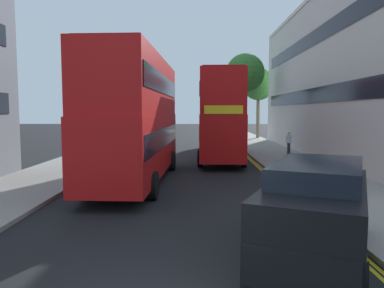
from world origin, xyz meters
TOP-DOWN VIEW (x-y plane):
  - sidewalk_right at (6.50, 16.00)m, footprint 4.00×80.00m
  - sidewalk_left at (-6.50, 16.00)m, footprint 4.00×80.00m
  - kerb_line_outer at (4.40, 14.00)m, footprint 0.10×56.00m
  - kerb_line_inner at (4.24, 14.00)m, footprint 0.10×56.00m
  - double_decker_bus_away at (-2.00, 11.70)m, footprint 3.09×10.89m
  - double_decker_bus_oncoming at (2.29, 19.58)m, footprint 3.08×10.88m
  - taxi_minivan at (3.21, 2.79)m, footprint 3.66×5.15m
  - pedestrian_far at (7.21, 21.07)m, footprint 0.34×0.22m
  - street_tree_near at (5.33, 30.62)m, footprint 3.66×3.66m
  - street_tree_mid at (7.90, 38.33)m, footprint 3.74×3.74m
  - townhouse_terrace_right at (13.50, 21.50)m, footprint 10.08×28.00m

SIDE VIEW (x-z plane):
  - kerb_line_outer at x=4.40m, z-range 0.00..0.01m
  - kerb_line_inner at x=4.24m, z-range 0.00..0.01m
  - sidewalk_right at x=6.50m, z-range 0.00..0.14m
  - sidewalk_left at x=-6.50m, z-range 0.00..0.14m
  - pedestrian_far at x=7.21m, z-range 0.18..1.80m
  - taxi_minivan at x=3.21m, z-range 0.01..2.13m
  - double_decker_bus_away at x=-2.00m, z-range 0.21..5.85m
  - double_decker_bus_oncoming at x=2.29m, z-range 0.21..5.85m
  - townhouse_terrace_right at x=13.50m, z-range 0.00..11.21m
  - street_tree_mid at x=7.90m, z-range 2.27..10.37m
  - street_tree_near at x=5.33m, z-range 2.50..11.03m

